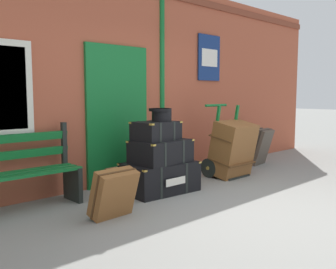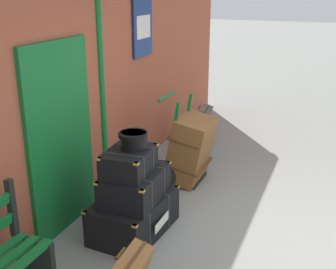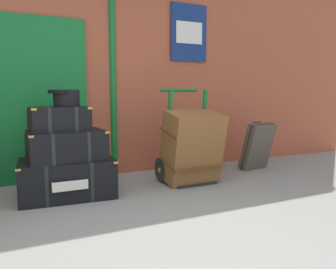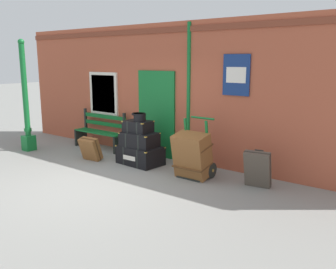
% 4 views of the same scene
% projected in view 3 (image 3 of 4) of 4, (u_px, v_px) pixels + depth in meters
% --- Properties ---
extents(ground_plane, '(60.00, 60.00, 0.00)m').
position_uv_depth(ground_plane, '(136.00, 257.00, 2.36)').
color(ground_plane, gray).
extents(brick_facade, '(10.40, 0.35, 3.20)m').
position_uv_depth(brick_facade, '(66.00, 59.00, 4.48)').
color(brick_facade, '#AD5138').
rests_on(brick_facade, ground).
extents(steamer_trunk_base, '(1.06, 0.72, 0.43)m').
position_uv_depth(steamer_trunk_base, '(68.00, 178.00, 3.73)').
color(steamer_trunk_base, black).
rests_on(steamer_trunk_base, ground).
extents(steamer_trunk_middle, '(0.83, 0.58, 0.33)m').
position_uv_depth(steamer_trunk_middle, '(67.00, 145.00, 3.67)').
color(steamer_trunk_middle, black).
rests_on(steamer_trunk_middle, steamer_trunk_base).
extents(steamer_trunk_top, '(0.64, 0.49, 0.27)m').
position_uv_depth(steamer_trunk_top, '(59.00, 119.00, 3.63)').
color(steamer_trunk_top, black).
rests_on(steamer_trunk_top, steamer_trunk_middle).
extents(round_hatbox, '(0.33, 0.29, 0.18)m').
position_uv_depth(round_hatbox, '(66.00, 97.00, 3.61)').
color(round_hatbox, black).
rests_on(round_hatbox, steamer_trunk_top).
extents(porters_trolley, '(0.71, 0.56, 1.21)m').
position_uv_depth(porters_trolley, '(185.00, 160.00, 4.41)').
color(porters_trolley, black).
rests_on(porters_trolley, ground).
extents(large_brown_trunk, '(0.70, 0.60, 0.95)m').
position_uv_depth(large_brown_trunk, '(192.00, 147.00, 4.23)').
color(large_brown_trunk, brown).
rests_on(large_brown_trunk, ground).
extents(suitcase_cream, '(0.52, 0.40, 0.73)m').
position_uv_depth(suitcase_cream, '(258.00, 146.00, 5.03)').
color(suitcase_cream, '#51473D').
rests_on(suitcase_cream, ground).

